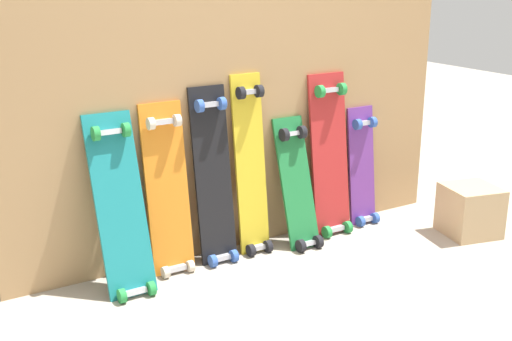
{
  "coord_description": "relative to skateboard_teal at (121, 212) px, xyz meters",
  "views": [
    {
      "loc": [
        -1.65,
        -2.82,
        1.44
      ],
      "look_at": [
        0.0,
        -0.07,
        0.45
      ],
      "focal_mm": 46.61,
      "sensor_mm": 36.0,
      "label": 1
    }
  ],
  "objects": [
    {
      "name": "ground_plane",
      "position": [
        0.73,
        0.1,
        -0.37
      ],
      "size": [
        12.0,
        12.0,
        0.0
      ],
      "primitive_type": "plane",
      "color": "#A89E8E"
    },
    {
      "name": "skateboard_black",
      "position": [
        0.51,
        0.07,
        0.04
      ],
      "size": [
        0.19,
        0.2,
        0.95
      ],
      "color": "black",
      "rests_on": "ground"
    },
    {
      "name": "skateboard_green",
      "position": [
        0.98,
        0.02,
        -0.07
      ],
      "size": [
        0.18,
        0.28,
        0.74
      ],
      "color": "#1E7238",
      "rests_on": "ground"
    },
    {
      "name": "skateboard_yellow",
      "position": [
        0.73,
        0.07,
        0.06
      ],
      "size": [
        0.17,
        0.19,
        0.99
      ],
      "color": "gold",
      "rests_on": "ground"
    },
    {
      "name": "wooden_crate",
      "position": [
        1.87,
        -0.37,
        -0.23
      ],
      "size": [
        0.33,
        0.33,
        0.28
      ],
      "primitive_type": "cube",
      "rotation": [
        0.0,
        0.0,
        -0.23
      ],
      "color": "tan",
      "rests_on": "ground"
    },
    {
      "name": "skateboard_red",
      "position": [
        1.23,
        0.07,
        0.04
      ],
      "size": [
        0.23,
        0.2,
        0.95
      ],
      "color": "#B22626",
      "rests_on": "ground"
    },
    {
      "name": "plywood_wall_panel",
      "position": [
        0.73,
        0.17,
        0.38
      ],
      "size": [
        2.52,
        0.04,
        1.51
      ],
      "primitive_type": "cube",
      "color": "tan",
      "rests_on": "ground"
    },
    {
      "name": "skateboard_teal",
      "position": [
        0.0,
        0.0,
        0.0
      ],
      "size": [
        0.23,
        0.32,
        0.88
      ],
      "color": "#197A7F",
      "rests_on": "ground"
    },
    {
      "name": "skateboard_orange",
      "position": [
        0.26,
        0.07,
        0.01
      ],
      "size": [
        0.21,
        0.19,
        0.89
      ],
      "color": "orange",
      "rests_on": "ground"
    },
    {
      "name": "skateboard_purple",
      "position": [
        1.48,
        0.09,
        -0.07
      ],
      "size": [
        0.18,
        0.16,
        0.74
      ],
      "color": "#6B338C",
      "rests_on": "ground"
    }
  ]
}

